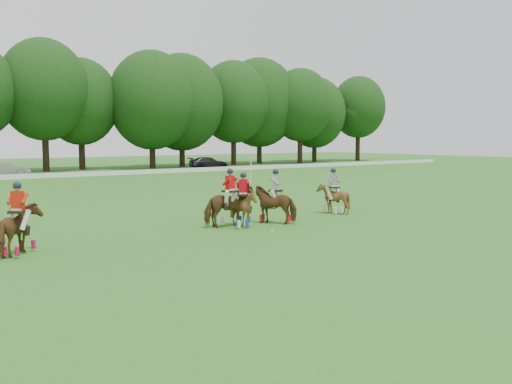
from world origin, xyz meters
TOP-DOWN VIEW (x-y plane):
  - ground at (0.00, 0.00)m, footprint 180.00×180.00m
  - boundary_rail at (0.00, 38.00)m, footprint 120.00×0.10m
  - car_mid at (1.16, 42.50)m, footprint 4.40×1.77m
  - car_right at (23.63, 42.50)m, footprint 4.97×2.72m
  - polo_red_a at (-7.08, 3.76)m, footprint 1.82×1.99m
  - polo_red_b at (1.26, 4.37)m, footprint 2.03×1.86m
  - polo_red_c at (1.86, 4.31)m, footprint 1.81×1.83m
  - polo_stripe_a at (3.51, 4.25)m, footprint 1.88×2.02m
  - polo_stripe_b at (7.63, 5.00)m, footprint 1.46×1.57m
  - polo_ball at (1.90, 2.42)m, footprint 0.09×0.09m

SIDE VIEW (x-z plane):
  - ground at x=0.00m, z-range 0.00..0.00m
  - polo_ball at x=1.90m, z-range 0.00..0.09m
  - boundary_rail at x=0.00m, z-range 0.00..0.44m
  - car_right at x=23.63m, z-range 0.00..1.36m
  - car_mid at x=1.16m, z-range 0.00..1.42m
  - polo_stripe_b at x=7.63m, z-range -0.32..1.87m
  - polo_red_c at x=1.86m, z-range -0.59..2.18m
  - polo_red_a at x=-7.08m, z-range -0.32..1.97m
  - polo_stripe_a at x=3.51m, z-range -0.32..1.99m
  - polo_red_b at x=1.26m, z-range -0.33..2.08m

